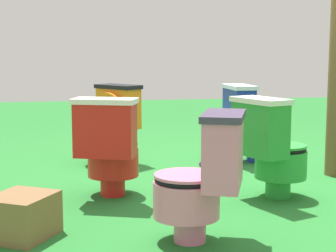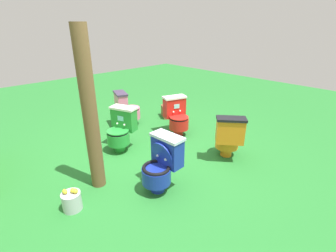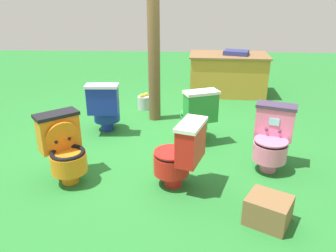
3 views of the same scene
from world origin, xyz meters
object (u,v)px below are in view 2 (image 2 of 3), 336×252
(toilet_orange, at_px, (228,136))
(toilet_pink, at_px, (127,108))
(small_crate, at_px, (169,111))
(toilet_blue, at_px, (161,163))
(lemon_bucket, at_px, (72,201))
(wooden_post, at_px, (90,114))
(toilet_green, at_px, (121,129))
(toilet_red, at_px, (177,116))

(toilet_orange, relative_size, toilet_pink, 1.00)
(toilet_orange, bearing_deg, small_crate, 122.15)
(toilet_blue, height_order, lemon_bucket, toilet_blue)
(wooden_post, relative_size, small_crate, 5.65)
(toilet_orange, height_order, small_crate, toilet_orange)
(toilet_pink, distance_m, small_crate, 1.05)
(small_crate, bearing_deg, toilet_green, 108.79)
(toilet_orange, height_order, toilet_red, same)
(wooden_post, bearing_deg, lemon_bucket, 115.76)
(toilet_green, relative_size, lemon_bucket, 2.63)
(toilet_red, xyz_separation_m, small_crate, (0.78, -0.55, -0.25))
(toilet_pink, bearing_deg, wooden_post, -25.77)
(wooden_post, height_order, small_crate, wooden_post)
(toilet_blue, bearing_deg, toilet_red, -54.65)
(toilet_red, bearing_deg, small_crate, -106.32)
(toilet_pink, bearing_deg, small_crate, 96.36)
(toilet_green, bearing_deg, small_crate, -92.89)
(toilet_blue, relative_size, toilet_green, 1.00)
(toilet_red, distance_m, toilet_green, 1.15)
(toilet_red, relative_size, toilet_pink, 1.00)
(toilet_orange, bearing_deg, toilet_green, 176.27)
(toilet_orange, distance_m, toilet_green, 1.76)
(toilet_red, xyz_separation_m, wooden_post, (-0.42, 1.93, 0.64))
(toilet_red, xyz_separation_m, lemon_bucket, (-0.64, 2.39, -0.25))
(toilet_orange, distance_m, toilet_pink, 2.25)
(toilet_green, bearing_deg, toilet_pink, -61.78)
(toilet_orange, relative_size, toilet_green, 1.00)
(lemon_bucket, bearing_deg, toilet_pink, -49.49)
(small_crate, bearing_deg, lemon_bucket, 115.80)
(toilet_pink, bearing_deg, toilet_orange, 29.39)
(toilet_red, height_order, toilet_pink, same)
(toilet_green, bearing_deg, toilet_orange, -165.11)
(toilet_blue, bearing_deg, wooden_post, 38.12)
(toilet_blue, height_order, toilet_pink, same)
(toilet_green, distance_m, small_crate, 1.78)
(toilet_orange, xyz_separation_m, lemon_bucket, (0.56, 2.31, -0.26))
(wooden_post, height_order, lemon_bucket, wooden_post)
(toilet_green, relative_size, toilet_pink, 1.00)
(toilet_blue, xyz_separation_m, toilet_green, (1.27, -0.24, -0.00))
(toilet_blue, relative_size, small_crate, 2.03)
(toilet_red, xyz_separation_m, toilet_green, (0.21, 1.13, 0.00))
(toilet_orange, distance_m, lemon_bucket, 2.39)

